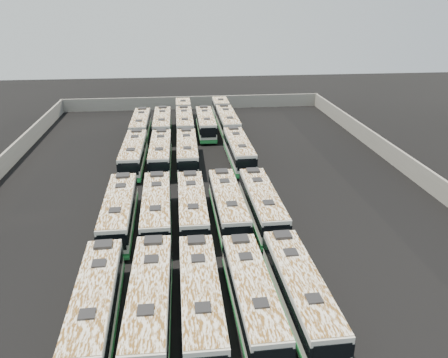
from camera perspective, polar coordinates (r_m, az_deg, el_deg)
ground at (r=44.06m, az=-2.06°, el=-1.85°), size 140.00×140.00×0.00m
perimeter_wall at (r=43.61m, az=-2.08°, el=-0.54°), size 45.20×73.20×2.20m
bus_front_far_left at (r=27.66m, az=-16.37°, el=-15.56°), size 2.56×10.99×3.08m
bus_front_left at (r=27.19m, az=-9.63°, el=-15.51°), size 2.56×11.24×3.15m
bus_front_center at (r=27.06m, az=-3.07°, el=-15.46°), size 2.33×11.00×3.10m
bus_front_right at (r=27.41m, az=3.69°, el=-15.00°), size 2.52×10.79×3.02m
bus_front_far_right at (r=28.02m, az=9.89°, el=-14.31°), size 2.54×10.98×3.08m
bus_midfront_far_left at (r=37.82m, az=-13.51°, el=-4.18°), size 2.52×11.14×3.13m
bus_midfront_left at (r=37.54m, az=-8.78°, el=-4.00°), size 2.50×11.10×3.12m
bus_midfront_center at (r=37.55m, az=-4.17°, el=-3.82°), size 2.31×10.89×3.06m
bus_midfront_right at (r=37.83m, az=0.51°, el=-3.51°), size 2.48×11.05×3.10m
bus_midfront_far_right at (r=38.16m, az=5.00°, el=-3.35°), size 2.46×11.07×3.11m
bus_midback_far_left at (r=51.31m, az=-11.71°, el=3.22°), size 2.51×11.19×3.14m
bus_midback_left at (r=51.06m, az=-8.29°, el=3.34°), size 2.46×11.01×3.09m
bus_midback_center at (r=51.04m, az=-4.84°, el=3.49°), size 2.46×11.02×3.10m
bus_midback_far_right at (r=51.51m, az=1.95°, el=3.76°), size 2.48×11.10×3.12m
bus_back_far_left at (r=63.16m, az=-10.83°, el=6.90°), size 2.37×10.75×3.02m
bus_back_left at (r=62.93m, az=-8.05°, el=7.07°), size 2.38×11.09×3.12m
bus_back_center at (r=65.77m, az=-5.22°, el=7.87°), size 2.35×17.11×3.10m
bus_back_right at (r=62.84m, az=-2.39°, el=7.23°), size 2.35×10.95×3.08m
bus_back_far_right at (r=66.08m, az=0.16°, el=8.06°), size 2.52×17.44×3.16m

